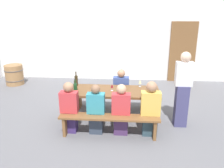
# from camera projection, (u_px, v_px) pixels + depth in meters

# --- Properties ---
(ground_plane) EXTENTS (24.00, 24.00, 0.00)m
(ground_plane) POSITION_uv_depth(u_px,v_px,m) (112.00, 120.00, 5.44)
(ground_plane) COLOR slate
(back_wall) EXTENTS (14.00, 0.20, 3.20)m
(back_wall) POSITION_uv_depth(u_px,v_px,m) (120.00, 35.00, 8.21)
(back_wall) COLOR white
(back_wall) RESTS_ON ground
(wooden_door) EXTENTS (0.90, 0.06, 2.10)m
(wooden_door) POSITION_uv_depth(u_px,v_px,m) (182.00, 52.00, 8.08)
(wooden_door) COLOR brown
(wooden_door) RESTS_ON ground
(tasting_table) EXTENTS (2.13, 0.82, 0.75)m
(tasting_table) POSITION_uv_depth(u_px,v_px,m) (112.00, 93.00, 5.23)
(tasting_table) COLOR brown
(tasting_table) RESTS_ON ground
(bench_near) EXTENTS (2.03, 0.30, 0.45)m
(bench_near) POSITION_uv_depth(u_px,v_px,m) (109.00, 120.00, 4.65)
(bench_near) COLOR brown
(bench_near) RESTS_ON ground
(bench_far) EXTENTS (2.03, 0.30, 0.45)m
(bench_far) POSITION_uv_depth(u_px,v_px,m) (114.00, 95.00, 6.00)
(bench_far) COLOR brown
(bench_far) RESTS_ON ground
(wine_bottle_0) EXTENTS (0.08, 0.08, 0.33)m
(wine_bottle_0) POSITION_uv_depth(u_px,v_px,m) (75.00, 88.00, 4.96)
(wine_bottle_0) COLOR #194723
(wine_bottle_0) RESTS_ON tasting_table
(wine_bottle_1) EXTENTS (0.08, 0.08, 0.34)m
(wine_bottle_1) POSITION_uv_depth(u_px,v_px,m) (76.00, 80.00, 5.49)
(wine_bottle_1) COLOR #332814
(wine_bottle_1) RESTS_ON tasting_table
(wine_bottle_2) EXTENTS (0.07, 0.07, 0.33)m
(wine_bottle_2) POSITION_uv_depth(u_px,v_px,m) (76.00, 85.00, 5.13)
(wine_bottle_2) COLOR #332814
(wine_bottle_2) RESTS_ON tasting_table
(wine_glass_0) EXTENTS (0.08, 0.08, 0.15)m
(wine_glass_0) POSITION_uv_depth(u_px,v_px,m) (95.00, 86.00, 5.13)
(wine_glass_0) COLOR silver
(wine_glass_0) RESTS_ON tasting_table
(wine_glass_1) EXTENTS (0.06, 0.06, 0.15)m
(wine_glass_1) POSITION_uv_depth(u_px,v_px,m) (112.00, 86.00, 5.16)
(wine_glass_1) COLOR silver
(wine_glass_1) RESTS_ON tasting_table
(wine_glass_2) EXTENTS (0.07, 0.07, 0.17)m
(wine_glass_2) POSITION_uv_depth(u_px,v_px,m) (140.00, 82.00, 5.42)
(wine_glass_2) COLOR silver
(wine_glass_2) RESTS_ON tasting_table
(seated_guest_near_0) EXTENTS (0.37, 0.24, 1.10)m
(seated_guest_near_0) POSITION_uv_depth(u_px,v_px,m) (70.00, 108.00, 4.81)
(seated_guest_near_0) COLOR #3E2B67
(seated_guest_near_0) RESTS_ON ground
(seated_guest_near_1) EXTENTS (0.36, 0.24, 1.06)m
(seated_guest_near_1) POSITION_uv_depth(u_px,v_px,m) (96.00, 110.00, 4.77)
(seated_guest_near_1) COLOR #333D4E
(seated_guest_near_1) RESTS_ON ground
(seated_guest_near_2) EXTENTS (0.38, 0.24, 1.08)m
(seated_guest_near_2) POSITION_uv_depth(u_px,v_px,m) (121.00, 111.00, 4.73)
(seated_guest_near_2) COLOR #472C57
(seated_guest_near_2) RESTS_ON ground
(seated_guest_near_3) EXTENTS (0.39, 0.24, 1.15)m
(seated_guest_near_3) POSITION_uv_depth(u_px,v_px,m) (150.00, 110.00, 4.67)
(seated_guest_near_3) COLOR #304853
(seated_guest_near_3) RESTS_ON ground
(seated_guest_far_0) EXTENTS (0.39, 0.24, 1.09)m
(seated_guest_far_0) POSITION_uv_depth(u_px,v_px,m) (121.00, 92.00, 5.79)
(seated_guest_far_0) COLOR #385635
(seated_guest_far_0) RESTS_ON ground
(standing_host) EXTENTS (0.36, 0.24, 1.67)m
(standing_host) POSITION_uv_depth(u_px,v_px,m) (183.00, 91.00, 4.97)
(standing_host) COLOR #403F6C
(standing_host) RESTS_ON ground
(wine_barrel) EXTENTS (0.63, 0.63, 0.68)m
(wine_barrel) POSITION_uv_depth(u_px,v_px,m) (14.00, 75.00, 7.94)
(wine_barrel) COLOR #9E7247
(wine_barrel) RESTS_ON ground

